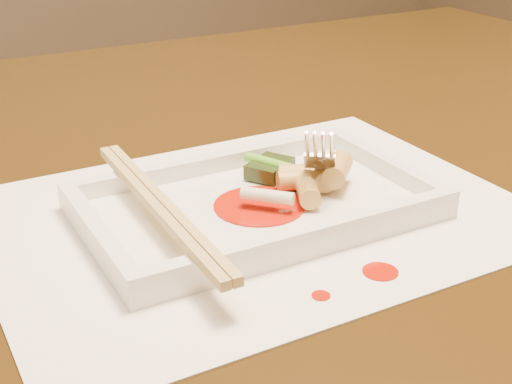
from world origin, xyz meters
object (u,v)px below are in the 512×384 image
placemat (256,214)px  table (221,247)px  chopstick_a (154,206)px  plate_base (256,209)px  fork (323,91)px

placemat → table: bearing=76.1°
table → chopstick_a: 0.22m
plate_base → chopstick_a: 0.08m
table → chopstick_a: chopstick_a is taller
plate_base → fork: (0.07, 0.02, 0.08)m
table → fork: (0.04, -0.11, 0.18)m
plate_base → table: bearing=76.1°
placemat → chopstick_a: (-0.08, 0.00, 0.03)m
placemat → fork: size_ratio=2.86×
placemat → plate_base: size_ratio=1.54×
plate_base → chopstick_a: bearing=180.0°
chopstick_a → fork: bearing=6.8°
fork → chopstick_a: bearing=-173.2°
placemat → fork: (0.07, 0.02, 0.08)m
chopstick_a → fork: 0.16m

